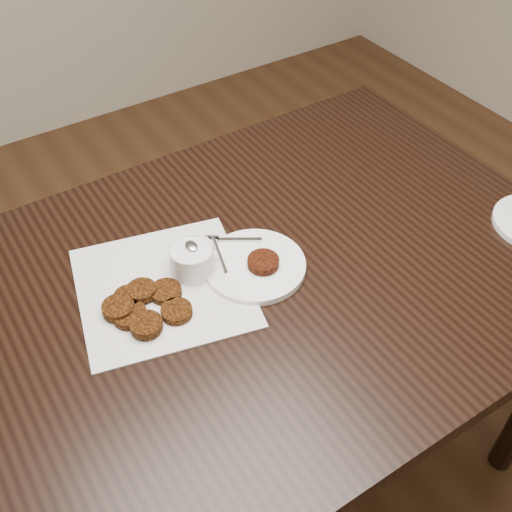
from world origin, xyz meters
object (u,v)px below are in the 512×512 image
Objects in this scene: napkin at (163,287)px; plate_with_patty at (255,263)px; sauce_ramekin at (191,248)px; table at (240,393)px.

napkin is 1.57× the size of plate_with_patty.
sauce_ramekin is 0.13m from plate_with_patty.
sauce_ramekin reaches higher than plate_with_patty.
sauce_ramekin is (-0.05, 0.07, 0.44)m from table.
plate_with_patty reaches higher than table.
napkin is 0.09m from sauce_ramekin.
table is 0.40m from napkin.
napkin is 0.18m from plate_with_patty.
table is 0.39m from plate_with_patty.
table is at bearing -27.36° from napkin.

